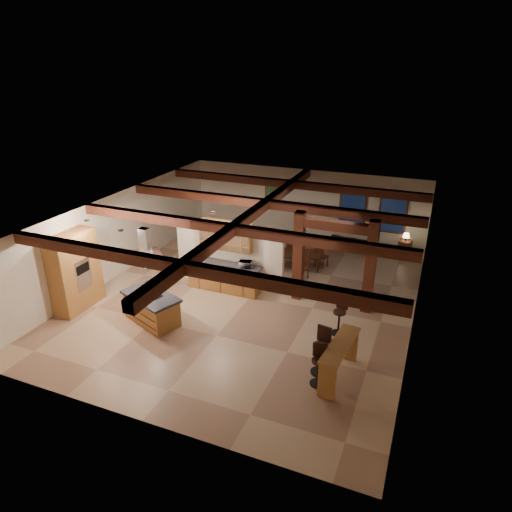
{
  "coord_description": "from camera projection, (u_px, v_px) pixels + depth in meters",
  "views": [
    {
      "loc": [
        5.09,
        -12.03,
        7.09
      ],
      "look_at": [
        -0.03,
        0.5,
        1.22
      ],
      "focal_mm": 32.0,
      "sensor_mm": 36.0,
      "label": 1
    }
  ],
  "objects": [
    {
      "name": "ground",
      "position": [
        251.0,
        296.0,
        14.81
      ],
      "size": [
        12.0,
        12.0,
        0.0
      ],
      "primitive_type": "plane",
      "color": "tan",
      "rests_on": "ground"
    },
    {
      "name": "pantry_cabinet",
      "position": [
        75.0,
        271.0,
        13.74
      ],
      "size": [
        0.67,
        1.6,
        2.4
      ],
      "color": "#AB6B37",
      "rests_on": "ground"
    },
    {
      "name": "sofa",
      "position": [
        352.0,
        243.0,
        18.39
      ],
      "size": [
        1.88,
        0.82,
        0.54
      ],
      "primitive_type": "imported",
      "rotation": [
        0.0,
        0.0,
        3.09
      ],
      "color": "black",
      "rests_on": "ground"
    },
    {
      "name": "recessed_cans",
      "position": [
        142.0,
        221.0,
        12.9
      ],
      "size": [
        3.16,
        2.46,
        0.03
      ],
      "color": "silver",
      "rests_on": "room_walls"
    },
    {
      "name": "back_counter",
      "position": [
        224.0,
        277.0,
        15.06
      ],
      "size": [
        2.5,
        0.66,
        0.94
      ],
      "color": "#AB6B37",
      "rests_on": "ground"
    },
    {
      "name": "back_windows",
      "position": [
        372.0,
        210.0,
        18.28
      ],
      "size": [
        2.7,
        0.07,
        1.7
      ],
      "color": "#401E10",
      "rests_on": "room_walls"
    },
    {
      "name": "bar_stool_b",
      "position": [
        321.0,
        350.0,
        10.99
      ],
      "size": [
        0.43,
        0.45,
        1.23
      ],
      "color": "black",
      "rests_on": "ground"
    },
    {
      "name": "bar_counter",
      "position": [
        339.0,
        355.0,
        10.78
      ],
      "size": [
        0.64,
        1.87,
        0.96
      ],
      "color": "#AB6B37",
      "rests_on": "ground"
    },
    {
      "name": "microwave",
      "position": [
        245.0,
        264.0,
        14.56
      ],
      "size": [
        0.44,
        0.34,
        0.22
      ],
      "primitive_type": "imported",
      "rotation": [
        0.0,
        0.0,
        3.33
      ],
      "color": "silver",
      "rests_on": "back_counter"
    },
    {
      "name": "table_lamp",
      "position": [
        406.0,
        235.0,
        17.64
      ],
      "size": [
        0.27,
        0.27,
        0.31
      ],
      "color": "black",
      "rests_on": "side_table"
    },
    {
      "name": "framed_art",
      "position": [
        272.0,
        194.0,
        19.69
      ],
      "size": [
        0.65,
        0.05,
        0.85
      ],
      "color": "#401E10",
      "rests_on": "room_walls"
    },
    {
      "name": "bar_stool_a",
      "position": [
        319.0,
        364.0,
        10.64
      ],
      "size": [
        0.37,
        0.39,
        1.05
      ],
      "color": "black",
      "rests_on": "ground"
    },
    {
      "name": "kitchen_island",
      "position": [
        152.0,
        308.0,
        13.23
      ],
      "size": [
        1.99,
        1.52,
        0.88
      ],
      "color": "#AB6B37",
      "rests_on": "ground"
    },
    {
      "name": "timber_posts",
      "position": [
        334.0,
        252.0,
        13.66
      ],
      "size": [
        2.5,
        0.3,
        2.9
      ],
      "color": "#401E10",
      "rests_on": "ground"
    },
    {
      "name": "side_table",
      "position": [
        405.0,
        248.0,
        17.84
      ],
      "size": [
        0.52,
        0.52,
        0.58
      ],
      "primitive_type": "cube",
      "rotation": [
        0.0,
        0.0,
        -0.11
      ],
      "color": "#401E10",
      "rests_on": "ground"
    },
    {
      "name": "dining_table",
      "position": [
        297.0,
        260.0,
        16.72
      ],
      "size": [
        1.83,
        1.32,
        0.58
      ],
      "primitive_type": "imported",
      "rotation": [
        0.0,
        0.0,
        0.26
      ],
      "color": "#401F10",
      "rests_on": "ground"
    },
    {
      "name": "upper_display_cabinet",
      "position": [
        226.0,
        236.0,
        14.68
      ],
      "size": [
        1.8,
        0.36,
        0.95
      ],
      "color": "#AB6B37",
      "rests_on": "partition_wall"
    },
    {
      "name": "partition_wall",
      "position": [
        229.0,
        255.0,
        15.14
      ],
      "size": [
        3.8,
        0.18,
        2.2
      ],
      "primitive_type": "cube",
      "color": "silver",
      "rests_on": "ground"
    },
    {
      "name": "dining_chairs",
      "position": [
        298.0,
        254.0,
        16.62
      ],
      "size": [
        2.09,
        2.09,
        1.09
      ],
      "color": "#401E10",
      "rests_on": "ground"
    },
    {
      "name": "bar_stool_c",
      "position": [
        340.0,
        316.0,
        12.6
      ],
      "size": [
        0.38,
        0.4,
        1.1
      ],
      "color": "black",
      "rests_on": "ground"
    },
    {
      "name": "room_walls",
      "position": [
        251.0,
        245.0,
        14.1
      ],
      "size": [
        12.0,
        12.0,
        12.0
      ],
      "color": "silver",
      "rests_on": "ground"
    },
    {
      "name": "range_hood",
      "position": [
        147.0,
        266.0,
        12.69
      ],
      "size": [
        1.1,
        1.1,
        1.4
      ],
      "color": "silver",
      "rests_on": "room_walls"
    },
    {
      "name": "ceiling_beams",
      "position": [
        251.0,
        215.0,
        13.71
      ],
      "size": [
        10.0,
        12.0,
        0.28
      ],
      "color": "#401E10",
      "rests_on": "room_walls"
    }
  ]
}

